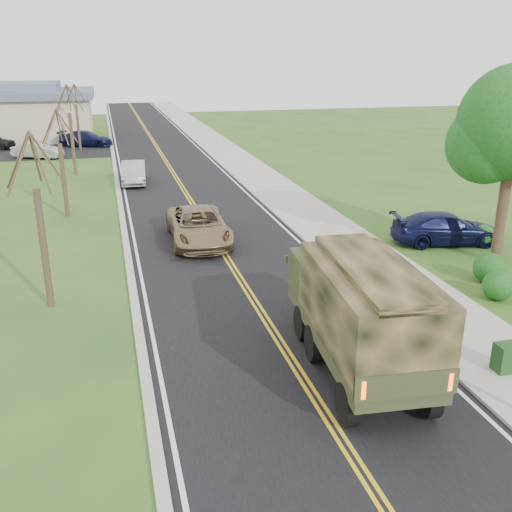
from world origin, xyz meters
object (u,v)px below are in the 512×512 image
object	(u,v)px
sedan_silver	(134,173)
pickup_navy	(446,228)
suv_champagne	(198,226)
utility_box_near	(506,358)
military_truck	(360,307)

from	to	relation	value
sedan_silver	pickup_navy	distance (m)	21.63
suv_champagne	pickup_navy	bearing A→B (deg)	-14.36
pickup_navy	utility_box_near	distance (m)	11.72
sedan_silver	utility_box_near	size ratio (longest dim) A/B	5.59
sedan_silver	utility_box_near	world-z (taller)	sedan_silver
suv_champagne	sedan_silver	size ratio (longest dim) A/B	1.27
suv_champagne	pickup_navy	size ratio (longest dim) A/B	1.14
military_truck	pickup_navy	size ratio (longest dim) A/B	1.39
suv_champagne	utility_box_near	xyz separation A→B (m)	(6.28, -13.79, -0.29)
utility_box_near	suv_champagne	bearing A→B (deg)	115.39
sedan_silver	pickup_navy	world-z (taller)	sedan_silver
pickup_navy	utility_box_near	bearing A→B (deg)	166.12
pickup_navy	military_truck	bearing A→B (deg)	147.83
military_truck	suv_champagne	xyz separation A→B (m)	(-2.38, 12.60, -1.15)
suv_champagne	pickup_navy	xyz separation A→B (m)	(11.09, -3.11, -0.06)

